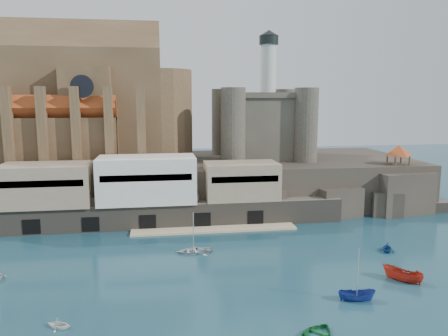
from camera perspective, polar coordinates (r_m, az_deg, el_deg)
ground at (r=63.32m, az=-0.98°, el=-12.93°), size 300.00×300.00×0.00m
promontory at (r=99.64m, az=-4.09°, el=-1.82°), size 100.00×36.00×10.00m
quay at (r=83.20m, az=-10.10°, el=-3.32°), size 70.00×12.00×13.05m
church at (r=101.40m, az=-18.06°, el=7.73°), size 47.00×25.93×30.51m
castle_keep at (r=102.22m, az=4.92°, el=6.01°), size 21.20×21.20×29.30m
rock_outcrop at (r=99.60m, az=21.61°, el=-2.98°), size 14.50×10.50×8.70m
pavilion at (r=98.38m, az=21.86°, el=2.01°), size 6.40×6.40×5.40m
boat_1 at (r=51.64m, az=-20.77°, el=-18.90°), size 2.23×2.71×2.70m
boat_2 at (r=56.41m, az=16.92°, el=-16.21°), size 1.96×1.93×4.41m
boat_5 at (r=63.79m, az=22.24°, el=-13.47°), size 2.85×2.85×5.29m
boat_6 at (r=69.42m, az=-3.99°, el=-10.93°), size 1.37×3.94×5.43m
boat_7 at (r=74.28m, az=20.50°, el=-10.15°), size 3.31×2.89×3.28m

